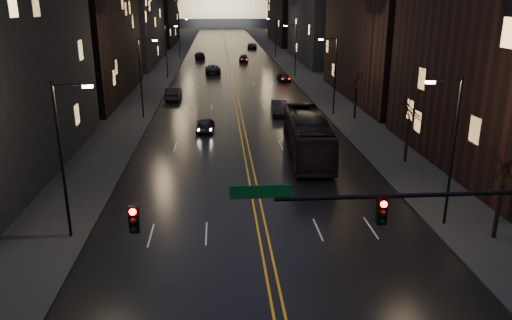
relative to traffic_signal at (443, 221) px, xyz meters
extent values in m
cube|color=black|center=(-5.91, 130.00, -5.09)|extent=(20.00, 320.00, 0.02)
cube|color=black|center=(-19.91, 130.00, -5.02)|extent=(8.00, 320.00, 0.16)
cube|color=black|center=(8.09, 130.00, -5.02)|extent=(8.00, 320.00, 0.16)
cube|color=orange|center=(-5.91, 130.00, -5.08)|extent=(0.62, 320.00, 0.01)
cube|color=black|center=(-26.91, 92.00, 4.90)|extent=(12.00, 34.00, 20.00)
cube|color=black|center=(-26.91, 140.00, 6.90)|extent=(12.00, 40.00, 24.00)
cube|color=black|center=(15.09, 140.00, 5.90)|extent=(12.00, 40.00, 22.00)
cube|color=black|center=(-5.91, 250.00, -3.10)|extent=(90.00, 50.00, 4.00)
cylinder|color=black|center=(-0.41, 0.00, 1.10)|extent=(12.00, 0.18, 0.18)
cube|color=black|center=(-11.41, 0.00, 0.50)|extent=(0.35, 0.30, 1.00)
cube|color=black|center=(-2.41, 0.00, 0.50)|extent=(0.35, 0.30, 1.00)
sphere|color=#FF0705|center=(-11.41, -0.18, 0.85)|extent=(0.24, 0.24, 0.24)
sphere|color=#FF0705|center=(-2.41, -0.18, 0.85)|extent=(0.24, 0.24, 0.24)
cube|color=#053F14|center=(-6.91, 0.00, 1.40)|extent=(2.20, 0.06, 0.50)
cylinder|color=black|center=(5.09, 10.00, -0.60)|extent=(0.16, 0.16, 9.00)
cylinder|color=black|center=(4.19, 10.00, 3.70)|extent=(1.80, 0.10, 0.10)
cube|color=#FFD099|center=(3.29, 10.00, 3.60)|extent=(0.50, 0.25, 0.15)
cylinder|color=black|center=(-16.91, 10.00, -0.60)|extent=(0.16, 0.16, 9.00)
cylinder|color=black|center=(-16.01, 10.00, 3.70)|extent=(1.80, 0.10, 0.10)
cube|color=#FFD099|center=(-15.11, 10.00, 3.60)|extent=(0.50, 0.25, 0.15)
cylinder|color=black|center=(5.09, 40.00, -0.60)|extent=(0.16, 0.16, 9.00)
cylinder|color=black|center=(4.19, 40.00, 3.70)|extent=(1.80, 0.10, 0.10)
cube|color=#FFD099|center=(3.29, 40.00, 3.60)|extent=(0.50, 0.25, 0.15)
cylinder|color=black|center=(-16.91, 40.00, -0.60)|extent=(0.16, 0.16, 9.00)
cylinder|color=black|center=(-16.01, 40.00, 3.70)|extent=(1.80, 0.10, 0.10)
cube|color=#FFD099|center=(-15.11, 40.00, 3.60)|extent=(0.50, 0.25, 0.15)
cylinder|color=black|center=(5.09, 70.00, -0.60)|extent=(0.16, 0.16, 9.00)
cylinder|color=black|center=(4.19, 70.00, 3.70)|extent=(1.80, 0.10, 0.10)
cube|color=#FFD099|center=(3.29, 70.00, 3.60)|extent=(0.50, 0.25, 0.15)
cylinder|color=black|center=(-16.91, 70.00, -0.60)|extent=(0.16, 0.16, 9.00)
cylinder|color=black|center=(-16.01, 70.00, 3.70)|extent=(1.80, 0.10, 0.10)
cube|color=#FFD099|center=(-15.11, 70.00, 3.60)|extent=(0.50, 0.25, 0.15)
cylinder|color=black|center=(5.09, 100.00, -0.60)|extent=(0.16, 0.16, 9.00)
cylinder|color=black|center=(4.19, 100.00, 3.70)|extent=(1.80, 0.10, 0.10)
cube|color=#FFD099|center=(3.29, 100.00, 3.60)|extent=(0.50, 0.25, 0.15)
cylinder|color=black|center=(-16.91, 100.00, -0.60)|extent=(0.16, 0.16, 9.00)
cylinder|color=black|center=(-16.01, 100.00, 3.70)|extent=(1.80, 0.10, 0.10)
cube|color=#FFD099|center=(-15.11, 100.00, 3.60)|extent=(0.50, 0.25, 0.15)
cylinder|color=black|center=(7.09, 8.00, -3.35)|extent=(0.24, 0.24, 3.50)
cylinder|color=black|center=(7.09, 22.00, -3.35)|extent=(0.24, 0.24, 3.50)
cylinder|color=black|center=(7.09, 38.00, -3.35)|extent=(0.24, 0.24, 3.50)
imported|color=black|center=(-0.79, 24.36, -3.25)|extent=(3.87, 13.44, 3.70)
imported|color=black|center=(-9.75, 33.72, -4.36)|extent=(2.03, 4.44, 1.48)
imported|color=black|center=(-14.40, 51.08, -4.24)|extent=(1.96, 5.27, 1.72)
imported|color=black|center=(-9.23, 75.87, -4.28)|extent=(2.96, 6.00, 1.64)
imported|color=black|center=(-12.35, 99.11, -4.30)|extent=(2.67, 5.69, 1.61)
imported|color=black|center=(-1.16, 40.92, -4.26)|extent=(2.12, 5.25, 1.70)
imported|color=black|center=(2.59, 65.39, -4.42)|extent=(2.14, 4.17, 1.36)
imported|color=black|center=(-2.68, 92.56, -4.39)|extent=(2.29, 5.05, 1.44)
imported|color=black|center=(1.22, 122.72, -4.33)|extent=(2.87, 5.69, 1.54)
camera|label=1|loc=(-8.31, -16.49, 7.95)|focal=35.00mm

